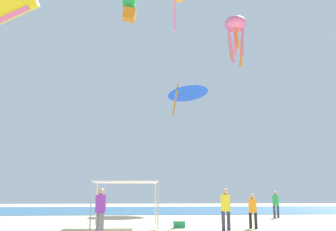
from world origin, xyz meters
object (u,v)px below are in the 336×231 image
Objects in this scene: person_central at (101,207)px; kite_box_green at (129,8)px; kite_delta_blue at (187,90)px; person_leftmost at (276,202)px; person_rightmost at (226,206)px; person_near_tent at (253,208)px; kite_parafoil_yellow at (2,11)px; cooler_box at (179,224)px; kite_octopus_pink at (235,27)px; canopy_tent at (126,184)px.

person_central is 0.63× the size of kite_box_green.
kite_delta_blue reaches higher than person_central.
kite_box_green is at bearing 144.07° from person_central.
person_leftmost is 10.64m from person_rightmost.
person_leftmost is (4.22, 8.14, 0.11)m from person_near_tent.
kite_box_green reaches higher than person_rightmost.
kite_delta_blue is (1.23, 21.32, 11.58)m from person_rightmost.
person_leftmost is at bearing -134.95° from kite_box_green.
kite_delta_blue is (-0.30, 20.50, 11.72)m from person_near_tent.
kite_parafoil_yellow is 0.87× the size of kite_delta_blue.
kite_box_green reaches higher than kite_parafoil_yellow.
person_near_tent is 0.90× the size of person_leftmost.
person_rightmost is at bearing -163.82° from kite_box_green.
kite_box_green is 0.54× the size of kite_parafoil_yellow.
person_near_tent is 7.39m from person_central.
person_rightmost is 3.30× the size of cooler_box.
kite_delta_blue is (3.21, 19.71, 12.51)m from cooler_box.
person_rightmost is (5.61, 1.09, 0.00)m from person_central.
person_rightmost reaches higher than person_leftmost.
kite_delta_blue is at bearing 24.02° from kite_octopus_pink.
kite_box_green is (-0.55, 18.36, 19.63)m from canopy_tent.
person_rightmost is 0.42× the size of kite_octopus_pink.
kite_parafoil_yellow reaches higher than person_rightmost.
kite_parafoil_yellow is at bearing 22.93° from person_near_tent.
kite_octopus_pink reaches higher than kite_parafoil_yellow.
canopy_tent is 0.60× the size of kite_parafoil_yellow.
person_rightmost is (-1.53, -0.82, 0.14)m from person_near_tent.
person_leftmost is 0.97× the size of person_central.
kite_octopus_pink is at bearing -140.34° from person_rightmost.
canopy_tent reaches higher than person_near_tent.
person_central is 3.29× the size of cooler_box.
person_central is at bearing -19.99° from person_rightmost.
person_near_tent is at bearing 177.35° from person_rightmost.
kite_octopus_pink is at bearing 108.06° from person_central.
person_near_tent is 0.37× the size of kite_octopus_pink.
cooler_box is 0.10× the size of kite_parafoil_yellow.
person_central is 30.06m from kite_box_green.
canopy_tent reaches higher than person_leftmost.
canopy_tent reaches higher than person_rightmost.
kite_parafoil_yellow is (-11.95, 6.52, 14.35)m from cooler_box.
person_near_tent is 0.26× the size of kite_delta_blue.
kite_delta_blue is 1.41× the size of kite_octopus_pink.
person_near_tent is 23.61m from kite_delta_blue.
kite_delta_blue is 10.37m from kite_octopus_pink.
kite_octopus_pink is (4.19, 11.89, 14.70)m from person_rightmost.
person_near_tent is at bearing 70.08° from person_central.
person_rightmost reaches higher than person_central.
kite_octopus_pink reaches higher than cooler_box.
person_rightmost reaches higher than person_near_tent.
cooler_box is at bearing -15.38° from canopy_tent.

